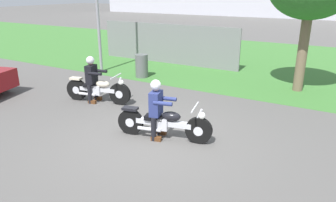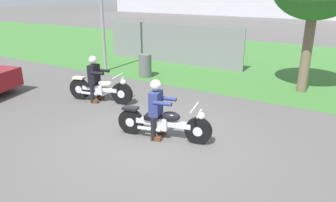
# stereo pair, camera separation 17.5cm
# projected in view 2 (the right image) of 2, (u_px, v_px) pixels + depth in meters

# --- Properties ---
(ground) EXTENTS (120.00, 120.00, 0.00)m
(ground) POSITION_uv_depth(u_px,v_px,m) (151.00, 140.00, 7.27)
(ground) COLOR #565451
(grass_verge) EXTENTS (60.00, 12.00, 0.01)m
(grass_verge) POSITION_uv_depth(u_px,v_px,m) (268.00, 61.00, 15.27)
(grass_verge) COLOR #3D7533
(grass_verge) RESTS_ON ground
(motorcycle_lead) EXTENTS (2.22, 0.80, 0.86)m
(motorcycle_lead) POSITION_uv_depth(u_px,v_px,m) (164.00, 123.00, 7.23)
(motorcycle_lead) COLOR black
(motorcycle_lead) RESTS_ON ground
(rider_lead) EXTENTS (0.62, 0.54, 1.38)m
(rider_lead) POSITION_uv_depth(u_px,v_px,m) (157.00, 105.00, 7.15)
(rider_lead) COLOR black
(rider_lead) RESTS_ON ground
(motorcycle_follow) EXTENTS (2.10, 0.77, 0.89)m
(motorcycle_follow) POSITION_uv_depth(u_px,v_px,m) (100.00, 89.00, 9.64)
(motorcycle_follow) COLOR black
(motorcycle_follow) RESTS_ON ground
(rider_follow) EXTENTS (0.62, 0.54, 1.41)m
(rider_follow) POSITION_uv_depth(u_px,v_px,m) (95.00, 75.00, 9.56)
(rider_follow) COLOR black
(rider_follow) RESTS_ON ground
(trash_can) EXTENTS (0.49, 0.49, 0.90)m
(trash_can) POSITION_uv_depth(u_px,v_px,m) (145.00, 66.00, 12.40)
(trash_can) COLOR #595E5B
(trash_can) RESTS_ON ground
(fence_segment) EXTENTS (7.00, 0.06, 1.80)m
(fence_segment) POSITION_uv_depth(u_px,v_px,m) (171.00, 44.00, 14.67)
(fence_segment) COLOR slate
(fence_segment) RESTS_ON ground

